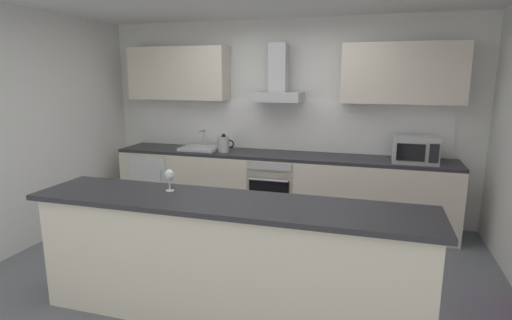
% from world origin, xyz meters
% --- Properties ---
extents(ground, '(5.92, 4.65, 0.02)m').
position_xyz_m(ground, '(0.00, 0.00, -0.01)').
color(ground, slate).
extents(wall_back, '(5.92, 0.12, 2.60)m').
position_xyz_m(wall_back, '(0.00, 1.88, 1.30)').
color(wall_back, white).
rests_on(wall_back, ground).
extents(wall_left, '(0.12, 4.65, 2.60)m').
position_xyz_m(wall_left, '(-2.52, 0.00, 1.30)').
color(wall_left, white).
rests_on(wall_left, ground).
extents(backsplash_tile, '(4.18, 0.02, 0.66)m').
position_xyz_m(backsplash_tile, '(0.00, 1.81, 1.23)').
color(backsplash_tile, white).
extents(counter_back, '(4.33, 0.60, 0.90)m').
position_xyz_m(counter_back, '(0.00, 1.50, 0.45)').
color(counter_back, beige).
rests_on(counter_back, ground).
extents(counter_island, '(3.08, 0.64, 0.97)m').
position_xyz_m(counter_island, '(0.13, -0.75, 0.49)').
color(counter_island, beige).
rests_on(counter_island, ground).
extents(upper_cabinets, '(4.27, 0.32, 0.70)m').
position_xyz_m(upper_cabinets, '(0.00, 1.65, 1.91)').
color(upper_cabinets, beige).
extents(oven, '(0.60, 0.62, 0.80)m').
position_xyz_m(oven, '(-0.04, 1.48, 0.46)').
color(oven, slate).
rests_on(oven, ground).
extents(refrigerator, '(0.58, 0.60, 0.85)m').
position_xyz_m(refrigerator, '(-1.73, 1.48, 0.43)').
color(refrigerator, white).
rests_on(refrigerator, ground).
extents(microwave, '(0.50, 0.38, 0.30)m').
position_xyz_m(microwave, '(1.63, 1.45, 1.05)').
color(microwave, '#B7BABC').
rests_on(microwave, counter_back).
extents(sink, '(0.50, 0.40, 0.26)m').
position_xyz_m(sink, '(-1.07, 1.49, 0.93)').
color(sink, silver).
rests_on(sink, counter_back).
extents(kettle, '(0.29, 0.15, 0.24)m').
position_xyz_m(kettle, '(-0.72, 1.44, 1.01)').
color(kettle, '#B7BABC').
rests_on(kettle, counter_back).
extents(range_hood, '(0.62, 0.45, 0.72)m').
position_xyz_m(range_hood, '(-0.04, 1.61, 1.79)').
color(range_hood, '#B7BABC').
extents(wine_glass, '(0.08, 0.08, 0.18)m').
position_xyz_m(wine_glass, '(-0.39, -0.63, 1.10)').
color(wine_glass, silver).
rests_on(wine_glass, counter_island).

